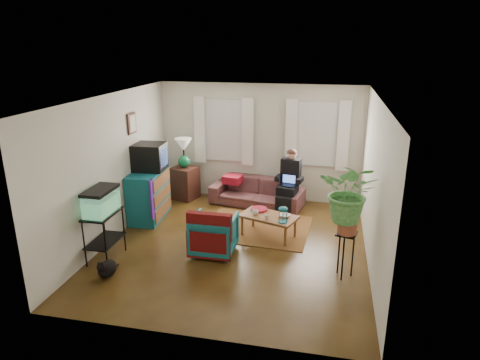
% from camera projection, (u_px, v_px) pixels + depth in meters
% --- Properties ---
extents(floor, '(4.50, 5.00, 0.01)m').
position_uv_depth(floor, '(235.00, 246.00, 7.58)').
color(floor, '#4F2B14').
rests_on(floor, ground).
extents(ceiling, '(4.50, 5.00, 0.01)m').
position_uv_depth(ceiling, '(235.00, 98.00, 6.77)').
color(ceiling, white).
rests_on(ceiling, wall_back).
extents(wall_back, '(4.50, 0.01, 2.60)m').
position_uv_depth(wall_back, '(260.00, 143.00, 9.50)').
color(wall_back, silver).
rests_on(wall_back, floor).
extents(wall_front, '(4.50, 0.01, 2.60)m').
position_uv_depth(wall_front, '(187.00, 241.00, 4.85)').
color(wall_front, silver).
rests_on(wall_front, floor).
extents(wall_left, '(0.01, 5.00, 2.60)m').
position_uv_depth(wall_left, '(112.00, 168.00, 7.62)').
color(wall_left, silver).
rests_on(wall_left, floor).
extents(wall_right, '(0.01, 5.00, 2.60)m').
position_uv_depth(wall_right, '(374.00, 185.00, 6.73)').
color(wall_right, silver).
rests_on(wall_right, floor).
extents(window_left, '(1.08, 0.04, 1.38)m').
position_uv_depth(window_left, '(224.00, 130.00, 9.56)').
color(window_left, white).
rests_on(window_left, wall_back).
extents(window_right, '(1.08, 0.04, 1.38)m').
position_uv_depth(window_right, '(317.00, 134.00, 9.16)').
color(window_right, white).
rests_on(window_right, wall_back).
extents(curtains_left, '(1.36, 0.06, 1.50)m').
position_uv_depth(curtains_left, '(223.00, 131.00, 9.49)').
color(curtains_left, white).
rests_on(curtains_left, wall_back).
extents(curtains_right, '(1.36, 0.06, 1.50)m').
position_uv_depth(curtains_right, '(317.00, 135.00, 9.08)').
color(curtains_right, white).
rests_on(curtains_right, wall_back).
extents(picture_frame, '(0.04, 0.32, 0.40)m').
position_uv_depth(picture_frame, '(132.00, 123.00, 8.20)').
color(picture_frame, '#3D2616').
rests_on(picture_frame, wall_left).
extents(area_rug, '(2.10, 1.72, 0.01)m').
position_uv_depth(area_rug, '(257.00, 227.00, 8.30)').
color(area_rug, brown).
rests_on(area_rug, floor).
extents(sofa, '(2.12, 1.13, 0.79)m').
position_uv_depth(sofa, '(257.00, 188.00, 9.36)').
color(sofa, brown).
rests_on(sofa, floor).
extents(seated_person, '(0.60, 0.70, 1.20)m').
position_uv_depth(seated_person, '(289.00, 183.00, 9.04)').
color(seated_person, black).
rests_on(seated_person, sofa).
extents(side_table, '(0.63, 0.63, 0.74)m').
position_uv_depth(side_table, '(185.00, 183.00, 9.76)').
color(side_table, '#392915').
rests_on(side_table, floor).
extents(table_lamp, '(0.47, 0.47, 0.68)m').
position_uv_depth(table_lamp, '(184.00, 154.00, 9.55)').
color(table_lamp, white).
rests_on(table_lamp, side_table).
extents(dresser, '(0.62, 1.14, 1.00)m').
position_uv_depth(dresser, '(149.00, 195.00, 8.64)').
color(dresser, '#136574').
rests_on(dresser, floor).
extents(crt_tv, '(0.64, 0.59, 0.53)m').
position_uv_depth(crt_tv, '(149.00, 157.00, 8.50)').
color(crt_tv, black).
rests_on(crt_tv, dresser).
extents(aquarium_stand, '(0.41, 0.73, 0.81)m').
position_uv_depth(aquarium_stand, '(105.00, 236.00, 7.02)').
color(aquarium_stand, black).
rests_on(aquarium_stand, floor).
extents(aquarium, '(0.37, 0.67, 0.43)m').
position_uv_depth(aquarium, '(101.00, 201.00, 6.83)').
color(aquarium, '#7FD899').
rests_on(aquarium, aquarium_stand).
extents(black_cat, '(0.25, 0.39, 0.33)m').
position_uv_depth(black_cat, '(107.00, 267.00, 6.54)').
color(black_cat, black).
rests_on(black_cat, floor).
extents(armchair, '(0.72, 0.68, 0.74)m').
position_uv_depth(armchair, '(214.00, 232.00, 7.24)').
color(armchair, '#115067').
rests_on(armchair, floor).
extents(serape_throw, '(0.74, 0.17, 0.61)m').
position_uv_depth(serape_throw, '(209.00, 231.00, 6.93)').
color(serape_throw, '#9E0A0A').
rests_on(serape_throw, armchair).
extents(coffee_table, '(1.14, 0.85, 0.42)m').
position_uv_depth(coffee_table, '(268.00, 226.00, 7.88)').
color(coffee_table, brown).
rests_on(coffee_table, floor).
extents(cup_a, '(0.14, 0.14, 0.09)m').
position_uv_depth(cup_a, '(255.00, 212.00, 7.84)').
color(cup_a, white).
rests_on(cup_a, coffee_table).
extents(cup_b, '(0.12, 0.12, 0.09)m').
position_uv_depth(cup_b, '(267.00, 217.00, 7.65)').
color(cup_b, beige).
rests_on(cup_b, coffee_table).
extents(bowl, '(0.25, 0.25, 0.05)m').
position_uv_depth(bowl, '(285.00, 216.00, 7.75)').
color(bowl, white).
rests_on(bowl, coffee_table).
extents(snack_tray, '(0.40, 0.40, 0.04)m').
position_uv_depth(snack_tray, '(259.00, 209.00, 8.06)').
color(snack_tray, '#B21414').
rests_on(snack_tray, coffee_table).
extents(birdcage, '(0.21, 0.21, 0.29)m').
position_uv_depth(birdcage, '(283.00, 214.00, 7.49)').
color(birdcage, '#115B6B').
rests_on(birdcage, coffee_table).
extents(plant_stand, '(0.38, 0.38, 0.73)m').
position_uv_depth(plant_stand, '(345.00, 255.00, 6.49)').
color(plant_stand, black).
rests_on(plant_stand, floor).
extents(potted_plant, '(0.99, 0.91, 0.93)m').
position_uv_depth(potted_plant, '(349.00, 201.00, 6.22)').
color(potted_plant, '#599947').
rests_on(potted_plant, plant_stand).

